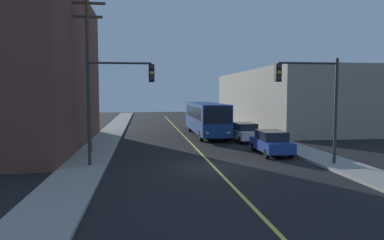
# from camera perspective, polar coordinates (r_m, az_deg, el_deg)

# --- Properties ---
(ground_plane) EXTENTS (120.00, 120.00, 0.00)m
(ground_plane) POSITION_cam_1_polar(r_m,az_deg,el_deg) (20.08, 3.58, -7.63)
(ground_plane) COLOR black
(sidewalk_left) EXTENTS (2.50, 90.00, 0.15)m
(sidewalk_left) POSITION_cam_1_polar(r_m,az_deg,el_deg) (29.71, -14.30, -3.70)
(sidewalk_left) COLOR gray
(sidewalk_left) RESTS_ON ground
(sidewalk_right) EXTENTS (2.50, 90.00, 0.15)m
(sidewalk_right) POSITION_cam_1_polar(r_m,az_deg,el_deg) (31.58, 12.90, -3.21)
(sidewalk_right) COLOR gray
(sidewalk_right) RESTS_ON ground
(lane_stripe_center) EXTENTS (0.16, 60.00, 0.01)m
(lane_stripe_center) POSITION_cam_1_polar(r_m,az_deg,el_deg) (34.72, -1.38, -2.54)
(lane_stripe_center) COLOR #D8CC4C
(lane_stripe_center) RESTS_ON ground
(building_left_brick) EXTENTS (10.00, 18.87, 12.04)m
(building_left_brick) POSITION_cam_1_polar(r_m,az_deg,el_deg) (30.02, -26.73, 7.42)
(building_left_brick) COLOR brown
(building_left_brick) RESTS_ON ground
(building_right_warehouse) EXTENTS (12.00, 27.54, 6.90)m
(building_right_warehouse) POSITION_cam_1_polar(r_m,az_deg,el_deg) (46.73, 15.30, 3.31)
(building_right_warehouse) COLOR gray
(building_right_warehouse) RESTS_ON ground
(city_bus) EXTENTS (2.63, 12.17, 3.20)m
(city_bus) POSITION_cam_1_polar(r_m,az_deg,el_deg) (34.80, 2.23, 0.47)
(city_bus) COLOR navy
(city_bus) RESTS_ON ground
(parked_car_blue) EXTENTS (1.94, 4.46, 1.62)m
(parked_car_blue) POSITION_cam_1_polar(r_m,az_deg,el_deg) (24.57, 12.75, -3.53)
(parked_car_blue) COLOR navy
(parked_car_blue) RESTS_ON ground
(parked_car_white) EXTENTS (1.88, 4.43, 1.62)m
(parked_car_white) POSITION_cam_1_polar(r_m,az_deg,el_deg) (30.73, 8.54, -1.91)
(parked_car_white) COLOR silver
(parked_car_white) RESTS_ON ground
(parked_car_red) EXTENTS (1.84, 4.41, 1.62)m
(parked_car_red) POSITION_cam_1_polar(r_m,az_deg,el_deg) (38.89, 4.89, -0.57)
(parked_car_red) COLOR maroon
(parked_car_red) RESTS_ON ground
(utility_pole_near) EXTENTS (2.40, 0.28, 10.65)m
(utility_pole_near) POSITION_cam_1_polar(r_m,az_deg,el_deg) (25.05, -16.48, 8.34)
(utility_pole_near) COLOR brown
(utility_pole_near) RESTS_ON sidewalk_left
(traffic_signal_left_corner) EXTENTS (3.75, 0.48, 6.00)m
(traffic_signal_left_corner) POSITION_cam_1_polar(r_m,az_deg,el_deg) (20.12, -12.18, 4.65)
(traffic_signal_left_corner) COLOR #2D2D33
(traffic_signal_left_corner) RESTS_ON sidewalk_left
(traffic_signal_right_corner) EXTENTS (3.75, 0.48, 6.00)m
(traffic_signal_right_corner) POSITION_cam_1_polar(r_m,az_deg,el_deg) (20.86, 18.76, 4.50)
(traffic_signal_right_corner) COLOR #2D2D33
(traffic_signal_right_corner) RESTS_ON sidewalk_right
(fire_hydrant) EXTENTS (0.44, 0.26, 0.84)m
(fire_hydrant) POSITION_cam_1_polar(r_m,az_deg,el_deg) (29.24, 13.79, -2.81)
(fire_hydrant) COLOR red
(fire_hydrant) RESTS_ON sidewalk_right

